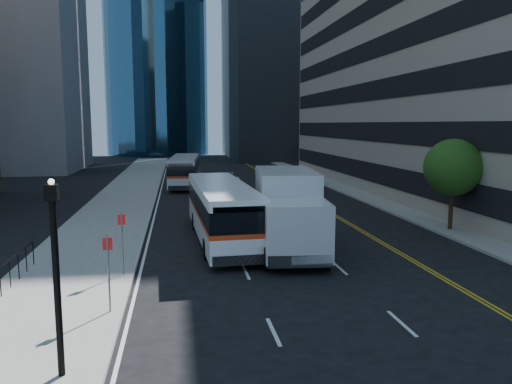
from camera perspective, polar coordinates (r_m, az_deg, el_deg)
ground at (r=19.71m, az=9.96°, el=-10.24°), size 160.00×160.00×0.00m
sidewalk_west at (r=43.34m, az=-14.54°, el=-0.39°), size 5.00×90.00×0.15m
sidewalk_east at (r=45.71m, az=10.57°, el=0.14°), size 2.00×90.00×0.15m
midrise_west at (r=73.94m, az=-27.05°, el=15.87°), size 18.00×18.00×35.00m
street_tree at (r=29.95m, az=21.59°, el=2.61°), size 3.20×3.20×5.10m
lamp_post at (r=12.50m, az=-21.88°, el=-8.27°), size 0.28×0.28×4.56m
bus_front at (r=25.90m, az=-3.97°, el=-2.05°), size 3.08×11.76×3.01m
bus_rear at (r=49.30m, az=-8.16°, el=2.50°), size 3.26×11.34×2.89m
box_truck at (r=23.73m, az=3.73°, el=-2.07°), size 3.49×8.17×3.80m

